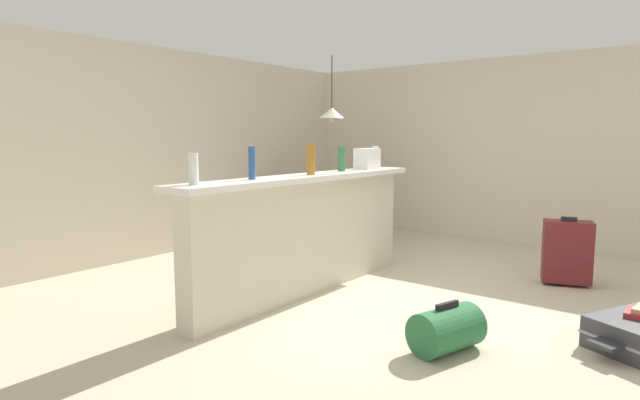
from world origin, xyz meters
TOP-DOWN VIEW (x-y plane):
  - ground_plane at (0.00, 0.00)m, footprint 13.00×13.00m
  - wall_back at (0.00, 3.05)m, footprint 6.60×0.10m
  - wall_right at (3.05, 0.30)m, footprint 0.10×6.00m
  - partition_half_wall at (-0.47, 0.59)m, footprint 2.80×0.20m
  - bar_countertop at (-0.47, 0.59)m, footprint 2.96×0.40m
  - bottle_white at (-1.72, 0.62)m, footprint 0.07×0.07m
  - bottle_blue at (-1.13, 0.63)m, footprint 0.06×0.06m
  - bottle_amber at (-0.45, 0.56)m, footprint 0.08×0.08m
  - bottle_green at (0.13, 0.63)m, footprint 0.07×0.07m
  - bottle_clear at (0.82, 0.66)m, footprint 0.07×0.07m
  - grocery_bag at (0.58, 0.62)m, footprint 0.26×0.18m
  - dining_table at (1.57, 1.84)m, footprint 1.10×0.80m
  - dining_chair_near_partition at (1.56, 1.35)m, footprint 0.47×0.47m
  - dining_chair_far_side at (1.67, 2.39)m, footprint 0.43×0.43m
  - pendant_lamp at (1.50, 1.77)m, footprint 0.34×0.34m
  - suitcase_upright_maroon at (1.28, -1.25)m, footprint 0.37×0.49m
  - duffel_bag_green at (-0.93, -1.00)m, footprint 0.55×0.43m

SIDE VIEW (x-z plane):
  - ground_plane at x=0.00m, z-range -0.05..0.00m
  - duffel_bag_green at x=-0.93m, z-range -0.02..0.32m
  - suitcase_upright_maroon at x=1.28m, z-range 0.00..0.67m
  - dining_chair_near_partition at x=1.56m, z-range 0.05..0.98m
  - dining_chair_far_side at x=1.67m, z-range 0.05..0.98m
  - partition_half_wall at x=-0.47m, z-range 0.00..1.05m
  - dining_table at x=1.57m, z-range 0.28..1.02m
  - bar_countertop at x=-0.47m, z-range 1.05..1.10m
  - grocery_bag at x=0.58m, z-range 1.10..1.32m
  - bottle_white at x=-1.72m, z-range 1.10..1.33m
  - bottle_clear at x=0.82m, z-range 1.10..1.34m
  - bottle_green at x=0.13m, z-range 1.10..1.34m
  - bottle_blue at x=-1.13m, z-range 1.10..1.37m
  - bottle_amber at x=-0.45m, z-range 1.10..1.37m
  - wall_back at x=0.00m, z-range 0.00..2.50m
  - wall_right at x=3.05m, z-range 0.00..2.50m
  - pendant_lamp at x=1.50m, z-range 1.32..2.18m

